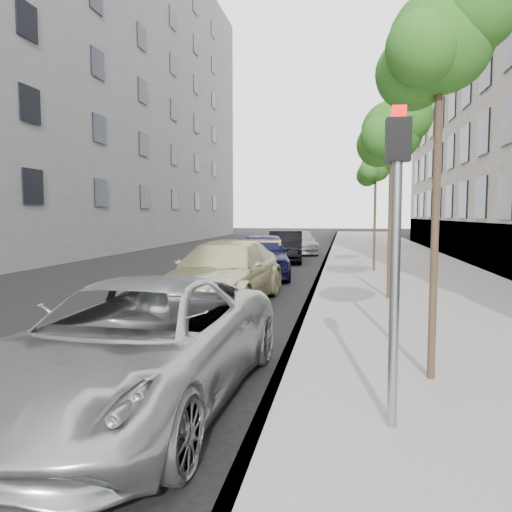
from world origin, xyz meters
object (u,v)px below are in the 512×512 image
(signal_pole, at_px, (396,230))
(tree_far, at_px, (376,167))
(tree_mid, at_px, (393,131))
(tree_near, at_px, (443,42))
(minivan, at_px, (137,344))
(sedan_rear, at_px, (301,243))
(suv, at_px, (224,273))
(sedan_black, at_px, (286,246))
(sedan_blue, at_px, (263,255))

(signal_pole, bearing_deg, tree_far, 86.37)
(tree_mid, height_order, tree_far, tree_mid)
(tree_far, bearing_deg, tree_near, -90.00)
(tree_mid, relative_size, tree_far, 1.10)
(minivan, relative_size, sedan_rear, 1.19)
(tree_far, relative_size, minivan, 0.87)
(minivan, bearing_deg, suv, 97.24)
(tree_near, height_order, sedan_rear, tree_near)
(minivan, height_order, suv, suv)
(tree_far, relative_size, sedan_black, 1.03)
(tree_mid, bearing_deg, suv, -167.66)
(tree_mid, height_order, sedan_rear, tree_mid)
(tree_near, distance_m, signal_pole, 2.93)
(tree_mid, bearing_deg, signal_pole, -94.79)
(tree_far, xyz_separation_m, sedan_black, (-3.99, 4.49, -3.36))
(signal_pole, relative_size, sedan_black, 0.71)
(sedan_blue, xyz_separation_m, sedan_black, (0.15, 6.11, -0.07))
(tree_mid, height_order, signal_pole, tree_mid)
(tree_near, height_order, suv, tree_near)
(suv, xyz_separation_m, sedan_blue, (0.06, 5.80, 0.02))
(signal_pole, relative_size, sedan_rear, 0.71)
(suv, bearing_deg, minivan, -81.44)
(tree_near, relative_size, sedan_blue, 1.07)
(tree_mid, relative_size, sedan_black, 1.14)
(signal_pole, height_order, sedan_blue, signal_pole)
(tree_near, distance_m, tree_far, 13.01)
(sedan_black, bearing_deg, sedan_blue, -96.26)
(minivan, bearing_deg, tree_mid, 67.24)
(signal_pole, relative_size, sedan_blue, 0.67)
(minivan, xyz_separation_m, sedan_blue, (-0.50, 12.61, 0.07))
(tree_near, distance_m, suv, 7.89)
(tree_mid, xyz_separation_m, sedan_rear, (-3.70, 16.16, -3.77))
(minivan, bearing_deg, sedan_black, 93.55)
(signal_pole, distance_m, sedan_blue, 13.55)
(signal_pole, bearing_deg, suv, 115.05)
(signal_pole, bearing_deg, tree_near, 66.56)
(signal_pole, distance_m, suv, 8.15)
(tree_mid, bearing_deg, tree_near, -90.00)
(tree_mid, relative_size, minivan, 0.96)
(minivan, xyz_separation_m, sedan_black, (-0.35, 18.72, 0.00))
(signal_pole, xyz_separation_m, minivan, (-2.96, 0.42, -1.40))
(sedan_blue, bearing_deg, tree_far, 12.58)
(tree_mid, height_order, sedan_blue, tree_mid)
(signal_pole, xyz_separation_m, suv, (-3.53, 7.23, -1.35))
(tree_near, xyz_separation_m, minivan, (-3.64, -1.22, -3.72))
(tree_far, xyz_separation_m, suv, (-4.21, -7.42, -3.31))
(tree_near, xyz_separation_m, signal_pole, (-0.68, -1.65, -2.32))
(minivan, distance_m, sedan_blue, 12.62)
(tree_mid, distance_m, tree_far, 6.51)
(sedan_blue, relative_size, sedan_black, 1.06)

